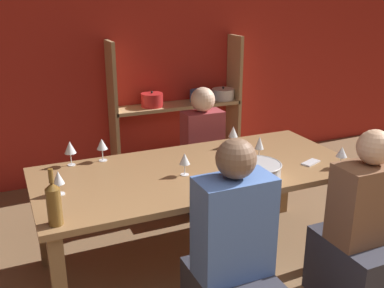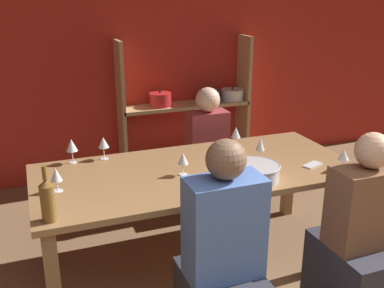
% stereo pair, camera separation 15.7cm
% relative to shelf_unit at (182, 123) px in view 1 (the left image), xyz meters
% --- Properties ---
extents(wall_back_red, '(8.80, 0.06, 2.70)m').
position_rel_shelf_unit_xyz_m(wall_back_red, '(-0.57, 0.20, 0.80)').
color(wall_back_red, red).
rests_on(wall_back_red, ground_plane).
extents(shelf_unit, '(1.42, 0.30, 1.45)m').
position_rel_shelf_unit_xyz_m(shelf_unit, '(0.00, 0.00, 0.00)').
color(shelf_unit, tan).
rests_on(shelf_unit, ground_plane).
extents(dining_table, '(2.21, 1.00, 0.74)m').
position_rel_shelf_unit_xyz_m(dining_table, '(-0.58, -1.70, 0.11)').
color(dining_table, olive).
rests_on(dining_table, ground_plane).
extents(mixing_bowl, '(0.32, 0.32, 0.10)m').
position_rel_shelf_unit_xyz_m(mixing_bowl, '(-0.29, -2.00, 0.25)').
color(mixing_bowl, '#B7BABC').
rests_on(mixing_bowl, dining_table).
extents(wine_bottle_green, '(0.08, 0.08, 0.32)m').
position_rel_shelf_unit_xyz_m(wine_bottle_green, '(-1.59, -2.11, 0.32)').
color(wine_bottle_green, brown).
rests_on(wine_bottle_green, dining_table).
extents(wine_glass_red_a, '(0.06, 0.06, 0.19)m').
position_rel_shelf_unit_xyz_m(wine_glass_red_a, '(-0.12, -1.74, 0.32)').
color(wine_glass_red_a, white).
rests_on(wine_glass_red_a, dining_table).
extents(wine_glass_white_a, '(0.08, 0.08, 0.18)m').
position_rel_shelf_unit_xyz_m(wine_glass_white_a, '(-1.37, -1.28, 0.32)').
color(wine_glass_white_a, white).
rests_on(wine_glass_white_a, dining_table).
extents(wine_glass_red_b, '(0.07, 0.07, 0.17)m').
position_rel_shelf_unit_xyz_m(wine_glass_red_b, '(-0.14, -1.39, 0.31)').
color(wine_glass_red_b, white).
rests_on(wine_glass_red_b, dining_table).
extents(wine_glass_red_c, '(0.08, 0.08, 0.15)m').
position_rel_shelf_unit_xyz_m(wine_glass_red_c, '(0.34, -2.07, 0.30)').
color(wine_glass_red_c, white).
rests_on(wine_glass_red_c, dining_table).
extents(wine_glass_white_b, '(0.07, 0.07, 0.15)m').
position_rel_shelf_unit_xyz_m(wine_glass_white_b, '(-0.71, -1.76, 0.30)').
color(wine_glass_white_b, white).
rests_on(wine_glass_white_b, dining_table).
extents(wine_glass_empty_a, '(0.08, 0.08, 0.17)m').
position_rel_shelf_unit_xyz_m(wine_glass_empty_a, '(-1.15, -1.28, 0.32)').
color(wine_glass_empty_a, white).
rests_on(wine_glass_empty_a, dining_table).
extents(wine_glass_empty_b, '(0.07, 0.07, 0.15)m').
position_rel_shelf_unit_xyz_m(wine_glass_empty_b, '(-1.52, -1.74, 0.30)').
color(wine_glass_empty_b, white).
rests_on(wine_glass_empty_b, dining_table).
extents(cell_phone, '(0.17, 0.12, 0.01)m').
position_rel_shelf_unit_xyz_m(cell_phone, '(0.20, -1.93, 0.20)').
color(cell_phone, silver).
rests_on(cell_phone, dining_table).
extents(person_near_a, '(0.40, 0.50, 1.23)m').
position_rel_shelf_unit_xyz_m(person_near_a, '(-0.76, -2.54, -0.09)').
color(person_near_a, '#2D2D38').
rests_on(person_near_a, ground_plane).
extents(person_far_a, '(0.35, 0.44, 1.13)m').
position_rel_shelf_unit_xyz_m(person_far_a, '(-0.18, -0.91, -0.12)').
color(person_far_a, '#2D2D38').
rests_on(person_far_a, ground_plane).
extents(person_near_b, '(0.42, 0.53, 1.16)m').
position_rel_shelf_unit_xyz_m(person_near_b, '(0.16, -2.52, -0.13)').
color(person_near_b, '#2D2D38').
rests_on(person_near_b, ground_plane).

